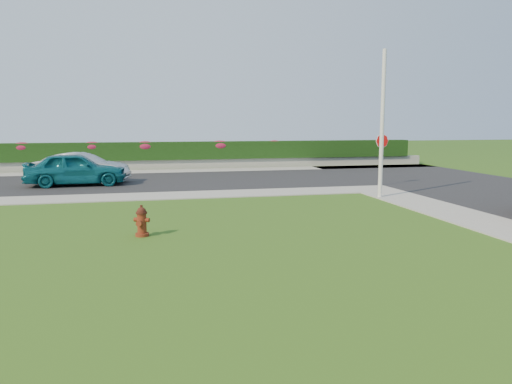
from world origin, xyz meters
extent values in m
plane|color=black|center=(0.00, 0.00, 0.00)|extent=(120.00, 120.00, 0.00)
cube|color=black|center=(-5.00, 14.00, 0.02)|extent=(26.00, 8.00, 0.04)
cube|color=gray|center=(-6.00, 9.00, 0.02)|extent=(24.00, 2.00, 0.04)
cube|color=gray|center=(7.00, 9.00, 0.02)|extent=(2.00, 2.00, 0.04)
cube|color=gray|center=(-1.00, 19.00, 0.02)|extent=(34.00, 2.00, 0.04)
cube|color=gray|center=(-1.00, 20.50, 0.30)|extent=(34.00, 0.40, 0.60)
cube|color=black|center=(-1.00, 20.60, 1.15)|extent=(32.00, 0.90, 1.10)
cylinder|color=#4B140B|center=(-2.88, 2.03, 0.04)|extent=(0.35, 0.35, 0.08)
cylinder|color=#4B140B|center=(-2.88, 2.03, 0.35)|extent=(0.24, 0.24, 0.54)
cylinder|color=black|center=(-2.88, 2.03, 0.62)|extent=(0.29, 0.29, 0.05)
sphere|color=black|center=(-2.88, 2.03, 0.65)|extent=(0.24, 0.24, 0.24)
cylinder|color=black|center=(-2.88, 2.03, 0.79)|extent=(0.07, 0.07, 0.07)
cylinder|color=#4B140B|center=(-3.02, 2.09, 0.43)|extent=(0.14, 0.14, 0.11)
cylinder|color=#4B140B|center=(-2.74, 1.97, 0.43)|extent=(0.14, 0.14, 0.11)
cylinder|color=#4B140B|center=(-2.94, 1.89, 0.37)|extent=(0.19, 0.17, 0.16)
imported|color=#0D5766|center=(-5.84, 13.08, 0.80)|extent=(4.54, 1.96, 1.53)
imported|color=#B0B3B8|center=(-5.68, 14.05, 0.76)|extent=(4.59, 2.49, 1.44)
cylinder|color=silver|center=(6.22, 6.74, 2.84)|extent=(0.16, 0.16, 5.69)
cylinder|color=slate|center=(7.90, 10.00, 1.07)|extent=(0.06, 0.06, 2.13)
cylinder|color=red|center=(7.90, 10.00, 2.08)|extent=(0.62, 0.10, 0.62)
cylinder|color=white|center=(7.90, 10.00, 2.08)|extent=(0.66, 0.09, 0.66)
ellipsoid|color=#B11E52|center=(-9.69, 20.50, 1.46)|extent=(1.22, 0.78, 0.61)
ellipsoid|color=#B11E52|center=(-5.78, 20.50, 1.46)|extent=(1.21, 0.78, 0.61)
ellipsoid|color=#B11E52|center=(-2.66, 20.50, 1.45)|extent=(1.28, 0.82, 0.64)
ellipsoid|color=#B11E52|center=(1.99, 20.50, 1.45)|extent=(1.28, 0.82, 0.64)
ellipsoid|color=#B11E52|center=(5.58, 20.50, 1.50)|extent=(1.02, 0.65, 0.51)
camera|label=1|loc=(-2.79, -11.06, 2.98)|focal=35.00mm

